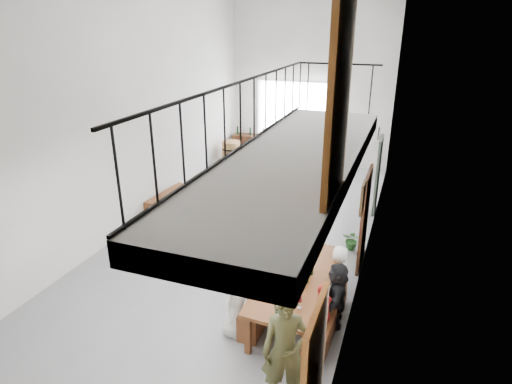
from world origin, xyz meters
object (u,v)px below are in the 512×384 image
at_px(bench_inner, 265,296).
at_px(oak_barrel, 231,155).
at_px(serving_counter, 257,148).
at_px(side_bench, 168,201).
at_px(tasting_table, 298,281).
at_px(bicycle_near, 336,160).
at_px(host_standing, 285,351).

relative_size(bench_inner, oak_barrel, 2.12).
bearing_deg(serving_counter, side_bench, -103.77).
bearing_deg(tasting_table, bicycle_near, 97.82).
bearing_deg(bench_inner, oak_barrel, 116.25).
xyz_separation_m(side_bench, oak_barrel, (0.25, 3.74, 0.24)).
xyz_separation_m(bench_inner, bicycle_near, (-0.18, 7.75, 0.17)).
bearing_deg(oak_barrel, host_standing, -62.86).
height_order(bench_inner, oak_barrel, oak_barrel).
relative_size(tasting_table, host_standing, 1.55).
relative_size(tasting_table, serving_counter, 1.47).
bearing_deg(host_standing, tasting_table, 78.39).
relative_size(oak_barrel, serving_counter, 0.54).
xyz_separation_m(host_standing, bicycle_near, (-1.06, 9.56, -0.43)).
bearing_deg(host_standing, bicycle_near, 75.33).
bearing_deg(oak_barrel, tasting_table, -59.05).
bearing_deg(side_bench, tasting_table, -36.13).
xyz_separation_m(tasting_table, bench_inner, (-0.59, 0.06, -0.48)).
height_order(tasting_table, oak_barrel, oak_barrel).
xyz_separation_m(serving_counter, bicycle_near, (2.90, -0.31, -0.06)).
xyz_separation_m(tasting_table, bicycle_near, (-0.77, 7.82, -0.31)).
distance_m(bench_inner, serving_counter, 8.63).
distance_m(side_bench, host_standing, 6.87).
bearing_deg(serving_counter, oak_barrel, -118.54).
bearing_deg(side_bench, serving_counter, 81.29).
relative_size(side_bench, host_standing, 0.97).
xyz_separation_m(tasting_table, oak_barrel, (-4.17, 6.96, -0.24)).
xyz_separation_m(oak_barrel, serving_counter, (0.50, 1.16, -0.01)).
bearing_deg(bench_inner, side_bench, 139.25).
relative_size(host_standing, bicycle_near, 1.09).
distance_m(tasting_table, host_standing, 1.77).
distance_m(bench_inner, host_standing, 2.10).
xyz_separation_m(bench_inner, host_standing, (0.88, -1.81, 0.60)).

